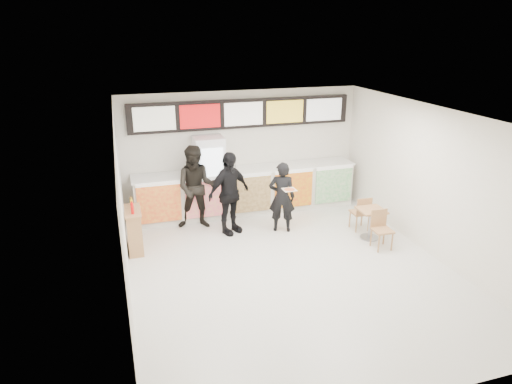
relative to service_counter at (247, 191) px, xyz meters
name	(u,v)px	position (x,y,z in m)	size (l,w,h in m)	color
floor	(291,270)	(0.00, -3.09, -0.57)	(7.00, 7.00, 0.00)	beige
ceiling	(296,116)	(0.00, -3.09, 2.43)	(7.00, 7.00, 0.00)	white
wall_back	(242,151)	(0.00, 0.41, 0.93)	(6.00, 6.00, 0.00)	silver
wall_left	(123,216)	(-3.00, -3.09, 0.93)	(7.00, 7.00, 0.00)	silver
wall_right	(433,182)	(3.00, -3.09, 0.93)	(7.00, 7.00, 0.00)	silver
service_counter	(247,191)	(0.00, 0.00, 0.00)	(5.56, 0.77, 1.14)	silver
menu_board	(243,114)	(0.00, 0.32, 1.88)	(5.50, 0.14, 0.70)	black
drinks_fridge	(210,178)	(-0.93, 0.02, 0.43)	(0.70, 0.67, 2.00)	white
mirror_panel	(119,162)	(-2.99, -0.64, 1.18)	(0.01, 2.00, 1.50)	#B2B7BF
customer_main	(282,197)	(0.45, -1.30, 0.24)	(0.60, 0.39, 1.63)	black
customer_left	(197,188)	(-1.35, -0.54, 0.40)	(0.95, 0.74, 1.95)	black
customer_mid	(229,193)	(-0.72, -1.06, 0.37)	(1.11, 0.46, 1.89)	black
pizza_slice	(289,189)	(0.45, -1.75, 0.58)	(0.36, 0.36, 0.02)	beige
cafe_table	(371,218)	(2.17, -2.27, -0.09)	(0.57, 1.41, 0.82)	tan
condiment_ledge	(134,230)	(-2.82, -1.34, -0.11)	(0.33, 0.81, 1.08)	tan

